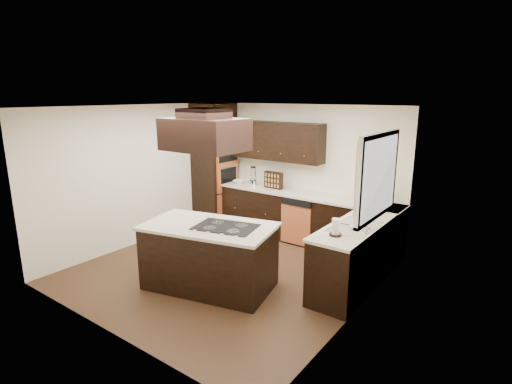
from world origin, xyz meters
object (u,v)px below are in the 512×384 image
oven_column (215,173)px  range_hood (205,134)px  island (210,257)px  spice_rack (274,180)px

oven_column → range_hood: (1.88, -2.25, 1.10)m
oven_column → island: oven_column is taller
range_hood → spice_rack: (-0.45, 2.34, -1.08)m
range_hood → oven_column: bearing=129.7°
oven_column → spice_rack: oven_column is taller
oven_column → range_hood: bearing=-50.3°
island → range_hood: bearing=140.0°
range_hood → spice_rack: size_ratio=2.73×
island → range_hood: 1.72m
oven_column → range_hood: size_ratio=2.02×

